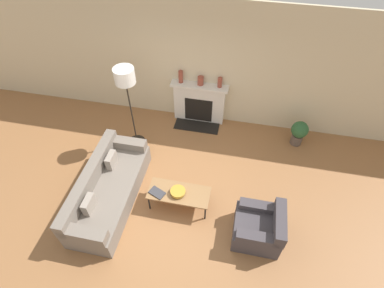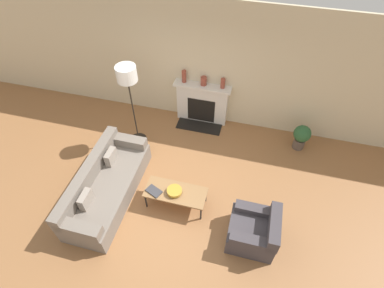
% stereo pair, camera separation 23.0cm
% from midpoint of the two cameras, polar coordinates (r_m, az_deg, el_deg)
% --- Properties ---
extents(ground_plane, '(18.00, 18.00, 0.00)m').
position_cam_midpoint_polar(ground_plane, '(5.98, -6.00, -10.91)').
color(ground_plane, '#99663D').
extents(wall_back, '(18.00, 0.06, 2.90)m').
position_cam_midpoint_polar(wall_back, '(6.78, -0.75, 14.91)').
color(wall_back, beige).
rests_on(wall_back, ground_plane).
extents(fireplace, '(1.32, 0.59, 1.04)m').
position_cam_midpoint_polar(fireplace, '(7.18, 0.45, 7.76)').
color(fireplace, silver).
rests_on(fireplace, ground_plane).
extents(couch, '(0.88, 2.27, 0.75)m').
position_cam_midpoint_polar(couch, '(6.01, -16.82, -8.35)').
color(couch, slate).
rests_on(couch, ground_plane).
extents(armchair_near, '(0.81, 0.77, 0.72)m').
position_cam_midpoint_polar(armchair_near, '(5.46, 11.55, -15.39)').
color(armchair_near, '#423D42').
rests_on(armchair_near, ground_plane).
extents(coffee_table, '(1.15, 0.49, 0.40)m').
position_cam_midpoint_polar(coffee_table, '(5.62, -3.68, -9.38)').
color(coffee_table, olive).
rests_on(coffee_table, ground_plane).
extents(bowl, '(0.28, 0.28, 0.08)m').
position_cam_midpoint_polar(bowl, '(5.55, -3.91, -9.08)').
color(bowl, '#BC8E2D').
rests_on(bowl, coffee_table).
extents(book, '(0.34, 0.28, 0.02)m').
position_cam_midpoint_polar(book, '(5.62, -7.84, -9.20)').
color(book, '#38383D').
rests_on(book, coffee_table).
extents(floor_lamp, '(0.40, 0.40, 1.96)m').
position_cam_midpoint_polar(floor_lamp, '(6.03, -13.60, 11.24)').
color(floor_lamp, black).
rests_on(floor_lamp, ground_plane).
extents(mantel_vase_left, '(0.10, 0.10, 0.29)m').
position_cam_midpoint_polar(mantel_vase_left, '(6.87, -3.14, 12.67)').
color(mantel_vase_left, brown).
rests_on(mantel_vase_left, fireplace).
extents(mantel_vase_center_left, '(0.14, 0.14, 0.20)m').
position_cam_midpoint_polar(mantel_vase_center_left, '(6.81, 0.65, 11.94)').
color(mantel_vase_center_left, brown).
rests_on(mantel_vase_center_left, fireplace).
extents(mantel_vase_center_right, '(0.10, 0.10, 0.23)m').
position_cam_midpoint_polar(mantel_vase_center_right, '(6.75, 4.34, 11.60)').
color(mantel_vase_center_right, brown).
rests_on(mantel_vase_center_right, fireplace).
extents(potted_plant, '(0.37, 0.37, 0.61)m').
position_cam_midpoint_polar(potted_plant, '(7.05, 18.85, 2.19)').
color(potted_plant, brown).
rests_on(potted_plant, ground_plane).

